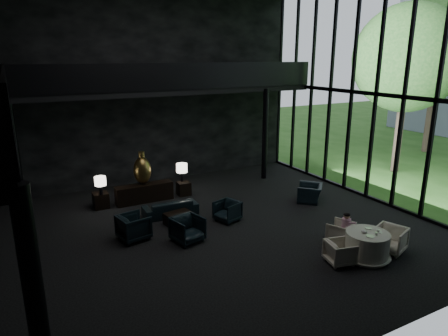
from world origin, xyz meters
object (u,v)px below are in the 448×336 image
lounge_armchair_west (134,224)px  dining_chair_west (340,252)px  table_lamp_left (100,182)px  window_armchair (310,191)px  side_table_left (101,200)px  dining_chair_north (341,232)px  lounge_armchair_east (227,210)px  child (346,222)px  console (145,193)px  dining_table (367,247)px  sofa (170,206)px  dining_chair_east (390,238)px  lounge_armchair_south (187,227)px  coffee_table (181,220)px  table_lamp_right (182,169)px  bronze_urn (142,170)px  side_table_right (184,188)px

lounge_armchair_west → dining_chair_west: (4.43, -4.03, -0.16)m
table_lamp_left → lounge_armchair_west: (0.34, -2.89, -0.58)m
table_lamp_left → dining_chair_west: 8.44m
window_armchair → side_table_left: bearing=-68.9°
dining_chair_north → window_armchair: bearing=-138.6°
lounge_armchair_east → child: bearing=16.1°
side_table_left → console: bearing=-4.4°
lounge_armchair_west → dining_table: lounge_armchair_west is taller
sofa → console: bearing=-75.3°
dining_table → dining_chair_east: dining_chair_east is taller
lounge_armchair_west → dining_chair_north: (5.36, -3.08, -0.17)m
sofa → dining_chair_east: 7.07m
lounge_armchair_south → coffee_table: (0.26, 1.20, -0.27)m
side_table_left → child: 8.57m
lounge_armchair_west → lounge_armchair_south: (1.37, -0.90, -0.02)m
table_lamp_left → lounge_armchair_south: (1.71, -3.79, -0.60)m
console → table_lamp_right: size_ratio=2.98×
lounge_armchair_south → dining_chair_north: 4.55m
bronze_urn → dining_chair_east: bronze_urn is taller
lounge_armchair_west → lounge_armchair_east: bearing=-102.7°
lounge_armchair_west → lounge_armchair_south: lounge_armchair_west is taller
dining_chair_north → dining_chair_west: 1.33m
table_lamp_right → lounge_armchair_east: (0.30, -3.22, -0.69)m
coffee_table → lounge_armchair_west: bearing=-169.6°
dining_table → child: child is taller
sofa → window_armchair: bearing=169.3°
side_table_right → table_lamp_right: (0.00, 0.13, 0.79)m
table_lamp_left → coffee_table: 3.37m
dining_chair_west → lounge_armchair_west: bearing=60.8°
side_table_left → dining_chair_west: (4.77, -7.14, 0.03)m
side_table_left → child: (5.69, -6.39, 0.44)m
sofa → child: (3.71, -4.54, 0.40)m
side_table_left → coffee_table: side_table_left is taller
window_armchair → dining_chair_north: (-1.46, -3.15, -0.09)m
console → dining_table: 8.19m
console → lounge_armchair_east: (1.90, -3.08, 0.02)m
side_table_left → lounge_armchair_west: (0.34, -3.11, 0.19)m
console → lounge_armchair_south: bearing=-88.3°
lounge_armchair_west → dining_table: bearing=-139.2°
table_lamp_right → lounge_armchair_south: table_lamp_right is taller
sofa → side_table_right: bearing=-122.8°
lounge_armchair_west → window_armchair: size_ratio=1.03×
lounge_armchair_south → window_armchair: size_ratio=0.98×
table_lamp_left → table_lamp_right: bearing=4.2°
console → dining_chair_east: bearing=-55.6°
lounge_armchair_east → sofa: bearing=-150.0°
bronze_urn → table_lamp_right: bronze_urn is taller
side_table_left → side_table_right: bearing=-2.0°
window_armchair → child: size_ratio=1.66×
side_table_left → lounge_armchair_south: 4.36m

